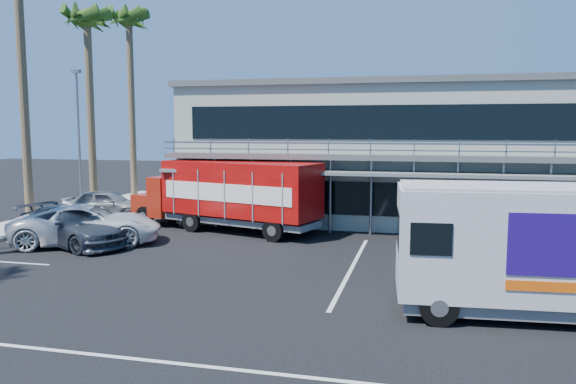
# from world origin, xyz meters

# --- Properties ---
(ground) EXTENTS (120.00, 120.00, 0.00)m
(ground) POSITION_xyz_m (0.00, 0.00, 0.00)
(ground) COLOR black
(ground) RESTS_ON ground
(building) EXTENTS (22.40, 12.00, 7.30)m
(building) POSITION_xyz_m (3.00, 14.94, 3.66)
(building) COLOR #9DA395
(building) RESTS_ON ground
(curb_strip) EXTENTS (3.00, 32.00, 0.16)m
(curb_strip) POSITION_xyz_m (-15.00, 6.00, 0.08)
(curb_strip) COLOR #A5A399
(curb_strip) RESTS_ON ground
(palm_e) EXTENTS (2.80, 2.80, 12.25)m
(palm_e) POSITION_xyz_m (-14.70, 13.00, 10.57)
(palm_e) COLOR brown
(palm_e) RESTS_ON ground
(palm_f) EXTENTS (2.80, 2.80, 13.25)m
(palm_f) POSITION_xyz_m (-15.10, 18.50, 11.47)
(palm_f) COLOR brown
(palm_f) RESTS_ON ground
(light_pole_far) EXTENTS (0.50, 0.25, 8.09)m
(light_pole_far) POSITION_xyz_m (-14.20, 11.00, 4.50)
(light_pole_far) COLOR gray
(light_pole_far) RESTS_ON ground
(red_truck) EXTENTS (10.22, 5.12, 3.36)m
(red_truck) POSITION_xyz_m (-4.66, 8.70, 1.85)
(red_truck) COLOR maroon
(red_truck) RESTS_ON ground
(white_van) EXTENTS (7.29, 2.99, 3.48)m
(white_van) POSITION_xyz_m (7.31, -1.05, 1.85)
(white_van) COLOR silver
(white_van) RESTS_ON ground
(parked_car_c) EXTENTS (6.72, 5.05, 1.70)m
(parked_car_c) POSITION_xyz_m (-9.50, 4.40, 0.85)
(parked_car_c) COLOR silver
(parked_car_c) RESTS_ON ground
(parked_car_d) EXTENTS (6.12, 4.18, 1.64)m
(parked_car_d) POSITION_xyz_m (-9.97, 4.00, 0.82)
(parked_car_d) COLOR #313742
(parked_car_d) RESTS_ON ground
(parked_car_e) EXTENTS (4.93, 2.78, 1.58)m
(parked_car_e) POSITION_xyz_m (-12.50, 10.80, 0.79)
(parked_car_e) COLOR gray
(parked_car_e) RESTS_ON ground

